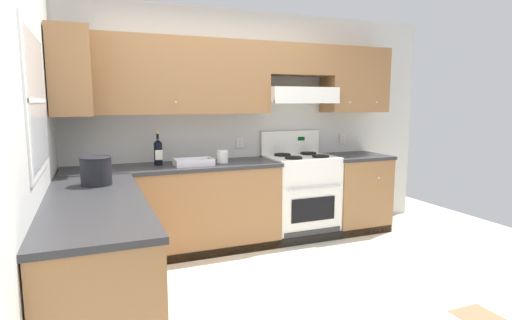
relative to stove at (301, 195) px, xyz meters
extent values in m
plane|color=beige|center=(-0.97, -1.25, -0.48)|extent=(7.04, 7.04, 0.00)
cube|color=olive|center=(0.32, -2.13, -0.48)|extent=(0.30, 0.30, 0.01)
cube|color=silver|center=(-0.51, 0.37, 0.80)|extent=(4.68, 0.12, 2.55)
cube|color=olive|center=(-1.42, 0.13, 1.32)|extent=(2.05, 0.34, 0.76)
cube|color=olive|center=(0.79, 0.13, 1.32)|extent=(0.78, 0.34, 0.76)
cube|color=olive|center=(0.00, 0.13, 1.53)|extent=(0.80, 0.34, 0.34)
cube|color=white|center=(0.00, 0.09, 1.14)|extent=(0.80, 0.46, 0.17)
cube|color=white|center=(0.00, -0.13, 1.07)|extent=(0.80, 0.03, 0.04)
sphere|color=silver|center=(-1.42, -0.05, 1.06)|extent=(0.02, 0.02, 0.02)
sphere|color=silver|center=(0.60, -0.05, 1.06)|extent=(0.02, 0.02, 0.02)
sphere|color=silver|center=(0.98, -0.05, 1.06)|extent=(0.02, 0.02, 0.02)
cube|color=silver|center=(-0.64, 0.29, 0.60)|extent=(0.08, 0.01, 0.12)
cube|color=silver|center=(-0.64, 0.29, 0.62)|extent=(0.03, 0.00, 0.03)
cube|color=silver|center=(-0.64, 0.29, 0.58)|extent=(0.03, 0.00, 0.03)
cube|color=silver|center=(0.75, 0.29, 0.60)|extent=(0.08, 0.01, 0.12)
cube|color=silver|center=(0.75, 0.29, 0.62)|extent=(0.03, 0.00, 0.03)
cube|color=silver|center=(0.75, 0.29, 0.58)|extent=(0.03, 0.00, 0.03)
cube|color=silver|center=(-2.59, -1.15, 0.80)|extent=(0.12, 4.00, 2.55)
cube|color=white|center=(-2.53, -1.16, 1.07)|extent=(0.04, 1.00, 0.92)
cube|color=white|center=(-2.51, -1.16, 1.07)|extent=(0.01, 0.90, 0.82)
cube|color=white|center=(-2.51, -1.16, 1.07)|extent=(0.01, 0.90, 0.02)
cube|color=olive|center=(-2.35, -0.05, 1.32)|extent=(0.34, 0.64, 0.76)
cube|color=olive|center=(-1.44, -0.01, -0.04)|extent=(2.11, 0.61, 0.87)
cube|color=#2D2D30|center=(-1.44, -0.01, 0.41)|extent=(2.14, 0.63, 0.04)
cube|color=olive|center=(0.73, -0.01, -0.04)|extent=(0.70, 0.61, 0.87)
cube|color=#2D2D30|center=(0.73, -0.01, 0.41)|extent=(0.72, 0.63, 0.04)
cube|color=black|center=(-0.71, -0.28, -0.43)|extent=(3.54, 0.06, 0.09)
sphere|color=silver|center=(-1.86, -0.33, 0.20)|extent=(0.03, 0.03, 0.03)
sphere|color=silver|center=(0.84, -0.33, 0.20)|extent=(0.03, 0.03, 0.03)
cube|color=olive|center=(-2.21, -1.26, -0.04)|extent=(0.61, 1.89, 0.87)
cube|color=#2D2D30|center=(-2.21, -1.26, 0.41)|extent=(0.63, 1.91, 0.04)
cube|color=black|center=(-1.94, -1.26, -0.43)|extent=(0.06, 1.85, 0.09)
cube|color=white|center=(0.00, 0.00, -0.02)|extent=(0.76, 0.58, 0.91)
cube|color=black|center=(0.00, -0.30, -0.10)|extent=(0.53, 0.01, 0.26)
cylinder|color=silver|center=(0.00, -0.32, 0.14)|extent=(0.65, 0.02, 0.02)
cube|color=#333333|center=(0.00, -0.30, -0.38)|extent=(0.70, 0.01, 0.11)
cube|color=white|center=(0.00, 0.00, 0.44)|extent=(0.76, 0.58, 0.02)
cube|color=white|center=(0.00, 0.27, 0.58)|extent=(0.76, 0.04, 0.29)
cube|color=#053F0C|center=(0.13, 0.25, 0.63)|extent=(0.09, 0.01, 0.04)
cylinder|color=black|center=(-0.17, -0.14, 0.46)|extent=(0.19, 0.19, 0.02)
cylinder|color=black|center=(-0.17, -0.14, 0.45)|extent=(0.07, 0.07, 0.01)
cylinder|color=black|center=(0.17, -0.14, 0.46)|extent=(0.19, 0.19, 0.02)
cylinder|color=black|center=(0.17, -0.14, 0.45)|extent=(0.07, 0.07, 0.01)
cylinder|color=black|center=(-0.17, 0.14, 0.46)|extent=(0.19, 0.19, 0.02)
cylinder|color=black|center=(-0.17, 0.14, 0.45)|extent=(0.07, 0.07, 0.01)
cylinder|color=black|center=(0.17, 0.14, 0.46)|extent=(0.19, 0.19, 0.02)
cylinder|color=black|center=(0.17, 0.14, 0.45)|extent=(0.07, 0.07, 0.01)
cylinder|color=white|center=(-0.21, 0.25, 0.55)|extent=(0.04, 0.02, 0.04)
cylinder|color=white|center=(-0.07, 0.25, 0.55)|extent=(0.04, 0.02, 0.04)
cylinder|color=white|center=(0.07, 0.25, 0.55)|extent=(0.04, 0.02, 0.04)
cylinder|color=white|center=(0.21, 0.25, 0.55)|extent=(0.04, 0.02, 0.04)
cylinder|color=black|center=(-1.59, 0.06, 0.54)|extent=(0.08, 0.08, 0.23)
cone|color=black|center=(-1.59, 0.06, 0.68)|extent=(0.08, 0.08, 0.04)
cylinder|color=black|center=(-1.59, 0.06, 0.73)|extent=(0.03, 0.03, 0.08)
cylinder|color=gold|center=(-1.59, 0.06, 0.76)|extent=(0.03, 0.03, 0.02)
cube|color=silver|center=(-1.59, 0.02, 0.54)|extent=(0.07, 0.00, 0.10)
cube|color=silver|center=(-1.27, -0.09, 0.44)|extent=(0.31, 0.19, 0.02)
cube|color=silver|center=(-1.27, -0.20, 0.47)|extent=(0.38, 0.01, 0.07)
cube|color=silver|center=(-1.27, 0.02, 0.47)|extent=(0.38, 0.01, 0.07)
cube|color=silver|center=(-1.45, -0.09, 0.47)|extent=(0.01, 0.21, 0.07)
cube|color=silver|center=(-1.08, -0.09, 0.47)|extent=(0.01, 0.21, 0.07)
cylinder|color=black|center=(-2.19, -0.77, 0.54)|extent=(0.23, 0.23, 0.22)
torus|color=black|center=(-2.19, -0.77, 0.65)|extent=(0.24, 0.24, 0.01)
cylinder|color=white|center=(-0.94, -0.02, 0.50)|extent=(0.12, 0.12, 0.13)
cylinder|color=#9E7A51|center=(-0.94, -0.02, 0.56)|extent=(0.04, 0.04, 0.01)
camera|label=1|loc=(-2.22, -4.10, 1.06)|focal=28.81mm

